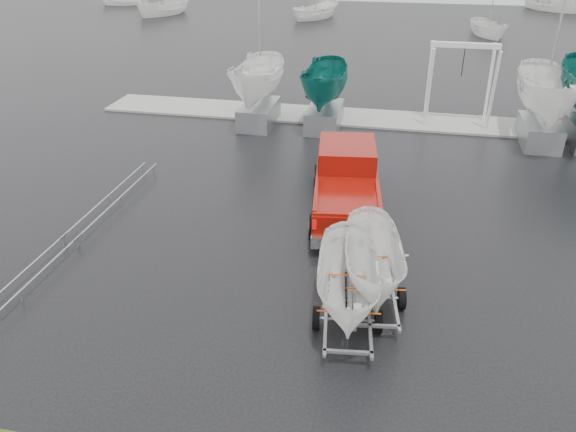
{
  "coord_description": "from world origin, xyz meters",
  "views": [
    {
      "loc": [
        1.05,
        -15.85,
        9.46
      ],
      "look_at": [
        -2.09,
        -0.71,
        1.2
      ],
      "focal_mm": 35.0,
      "sensor_mm": 36.0,
      "label": 1
    }
  ],
  "objects_px": {
    "trailer_hitched": "(352,238)",
    "trailer_parked": "(378,220)",
    "boat_hoist": "(462,73)",
    "pickup_truck": "(346,179)"
  },
  "relations": [
    {
      "from": "pickup_truck",
      "to": "trailer_parked",
      "type": "distance_m",
      "value": 5.99
    },
    {
      "from": "boat_hoist",
      "to": "trailer_parked",
      "type": "bearing_deg",
      "value": -100.86
    },
    {
      "from": "pickup_truck",
      "to": "trailer_parked",
      "type": "height_order",
      "value": "trailer_parked"
    },
    {
      "from": "pickup_truck",
      "to": "trailer_hitched",
      "type": "xyz_separation_m",
      "value": [
        0.82,
        -6.74,
        1.48
      ]
    },
    {
      "from": "trailer_hitched",
      "to": "trailer_parked",
      "type": "xyz_separation_m",
      "value": [
        0.55,
        1.09,
        -0.02
      ]
    },
    {
      "from": "pickup_truck",
      "to": "boat_hoist",
      "type": "bearing_deg",
      "value": 59.85
    },
    {
      "from": "trailer_hitched",
      "to": "boat_hoist",
      "type": "distance_m",
      "value": 17.48
    },
    {
      "from": "pickup_truck",
      "to": "trailer_hitched",
      "type": "relative_size",
      "value": 1.4
    },
    {
      "from": "trailer_parked",
      "to": "pickup_truck",
      "type": "bearing_deg",
      "value": 95.39
    },
    {
      "from": "pickup_truck",
      "to": "boat_hoist",
      "type": "height_order",
      "value": "boat_hoist"
    }
  ]
}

